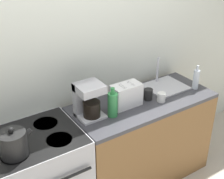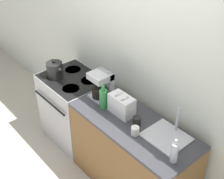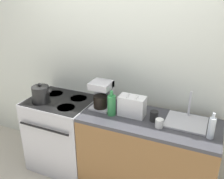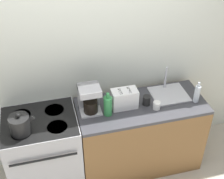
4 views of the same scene
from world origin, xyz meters
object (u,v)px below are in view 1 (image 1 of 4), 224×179
at_px(bottle_green, 113,104).
at_px(bottle_clear, 196,79).
at_px(toaster, 126,95).
at_px(coffee_maker, 89,99).
at_px(cup_black, 148,94).
at_px(cup_white, 161,97).
at_px(kettle, 14,144).

relative_size(bottle_green, bottle_clear, 1.08).
bearing_deg(toaster, bottle_clear, -7.89).
height_order(bottle_green, bottle_clear, bottle_green).
relative_size(coffee_maker, bottle_green, 1.14).
distance_m(toaster, coffee_maker, 0.36).
height_order(cup_black, cup_white, cup_black).
xyz_separation_m(bottle_clear, cup_white, (-0.45, -0.01, -0.06)).
relative_size(toaster, bottle_clear, 1.09).
bearing_deg(toaster, cup_black, -5.06).
distance_m(toaster, cup_black, 0.25).
relative_size(coffee_maker, bottle_clear, 1.23).
bearing_deg(bottle_green, cup_black, 7.29).
xyz_separation_m(bottle_green, bottle_clear, (0.97, -0.03, -0.01)).
distance_m(kettle, coffee_maker, 0.72).
height_order(kettle, cup_white, kettle).
distance_m(kettle, toaster, 1.06).
distance_m(coffee_maker, cup_white, 0.70).
distance_m(toaster, bottle_clear, 0.78).
height_order(coffee_maker, bottle_green, coffee_maker).
xyz_separation_m(coffee_maker, cup_black, (0.60, -0.06, -0.10)).
distance_m(bottle_green, bottle_clear, 0.97).
xyz_separation_m(kettle, bottle_green, (0.86, 0.05, 0.02)).
bearing_deg(kettle, bottle_clear, 0.60).
bearing_deg(coffee_maker, cup_white, -12.92).
height_order(kettle, bottle_green, bottle_green).
relative_size(cup_black, cup_white, 1.22).
bearing_deg(cup_black, bottle_green, -172.71).
relative_size(kettle, toaster, 0.91).
distance_m(kettle, bottle_clear, 1.83).
bearing_deg(toaster, cup_white, -20.26).
relative_size(bottle_green, cup_black, 2.54).
distance_m(bottle_green, cup_black, 0.44).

